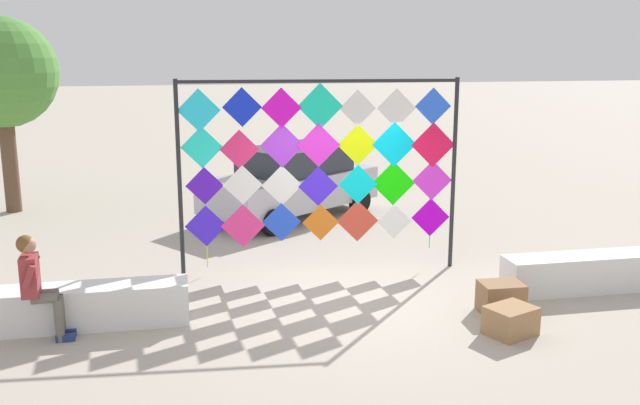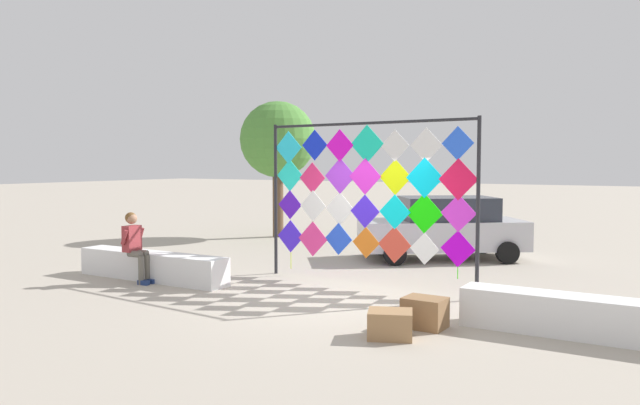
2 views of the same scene
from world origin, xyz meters
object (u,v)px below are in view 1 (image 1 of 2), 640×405
kite_display_rack (320,159)px  cardboard_box_small (501,298)px  parked_car (292,181)px  seated_vendor (37,280)px  tree_far_right (5,74)px  cardboard_box_large (511,321)px

kite_display_rack → cardboard_box_small: kite_display_rack is taller
kite_display_rack → parked_car: (0.15, 3.97, -1.12)m
parked_car → kite_display_rack: bearing=-92.2°
seated_vendor → tree_far_right: 8.36m
seated_vendor → tree_far_right: bearing=103.4°
seated_vendor → parked_car: (4.23, 6.11, -0.04)m
kite_display_rack → tree_far_right: 8.31m
seated_vendor → parked_car: 7.43m
kite_display_rack → seated_vendor: bearing=-152.3°
cardboard_box_small → tree_far_right: 11.77m
parked_car → cardboard_box_large: 7.33m
kite_display_rack → cardboard_box_small: size_ratio=7.75×
parked_car → cardboard_box_small: 6.67m
seated_vendor → parked_car: size_ratio=0.33×
parked_car → tree_far_right: size_ratio=0.97×
kite_display_rack → parked_car: size_ratio=1.08×
kite_display_rack → cardboard_box_large: bearing=-58.3°
kite_display_rack → cardboard_box_large: kite_display_rack is taller
seated_vendor → cardboard_box_small: size_ratio=2.39×
seated_vendor → cardboard_box_small: seated_vendor is taller
seated_vendor → tree_far_right: tree_far_right is taller
parked_car → cardboard_box_large: size_ratio=7.04×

